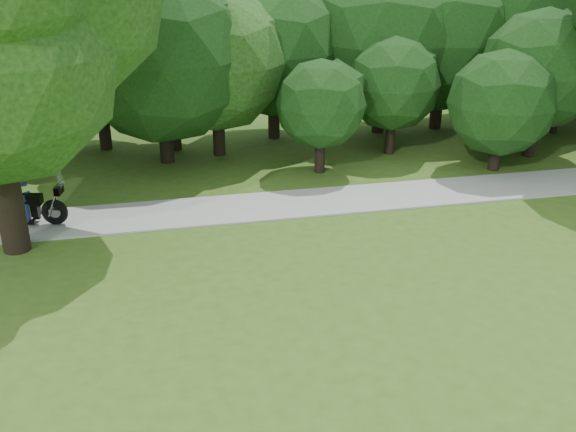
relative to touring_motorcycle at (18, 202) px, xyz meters
name	(u,v)px	position (x,y,z in m)	size (l,w,h in m)	color
ground	(521,340)	(10.62, -8.08, -0.72)	(100.00, 100.00, 0.00)	#395D1A
walkway	(382,196)	(10.62, -0.08, -0.69)	(60.00, 2.20, 0.06)	#999994
tree_line	(340,47)	(11.14, 6.66, 2.90)	(40.28, 12.53, 7.60)	black
touring_motorcycle	(18,202)	(0.00, 0.00, 0.00)	(2.37, 1.07, 1.82)	black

